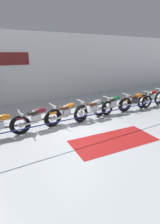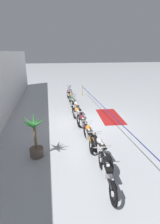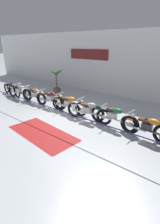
{
  "view_description": "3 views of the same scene",
  "coord_description": "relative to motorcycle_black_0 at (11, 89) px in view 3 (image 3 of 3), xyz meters",
  "views": [
    {
      "loc": [
        -3.18,
        -5.91,
        3.02
      ],
      "look_at": [
        0.46,
        0.31,
        0.55
      ],
      "focal_mm": 28.0,
      "sensor_mm": 36.0,
      "label": 1
    },
    {
      "loc": [
        -9.86,
        2.33,
        4.16
      ],
      "look_at": [
        -0.26,
        0.57,
        0.78
      ],
      "focal_mm": 28.0,
      "sensor_mm": 36.0,
      "label": 2
    },
    {
      "loc": [
        5.86,
        -5.54,
        3.38
      ],
      "look_at": [
        1.1,
        0.27,
        0.43
      ],
      "focal_mm": 28.0,
      "sensor_mm": 36.0,
      "label": 3
    }
  ],
  "objects": [
    {
      "name": "motorcycle_orange_7",
      "position": [
        9.5,
        -0.1,
        0.0
      ],
      "size": [
        2.33,
        0.62,
        0.94
      ],
      "color": "black",
      "rests_on": "ground"
    },
    {
      "name": "potted_palm_left_of_row",
      "position": [
        2.07,
        2.36,
        0.37
      ],
      "size": [
        1.06,
        1.05,
        1.83
      ],
      "color": "brown",
      "rests_on": "ground"
    },
    {
      "name": "motorcycle_orange_2",
      "position": [
        2.62,
        -0.01,
        0.01
      ],
      "size": [
        2.19,
        0.62,
        0.94
      ],
      "color": "black",
      "rests_on": "ground"
    },
    {
      "name": "motorcycle_maroon_3",
      "position": [
        4.02,
        0.01,
        0.0
      ],
      "size": [
        2.22,
        0.62,
        0.96
      ],
      "color": "black",
      "rests_on": "ground"
    },
    {
      "name": "ground_plane",
      "position": [
        5.36,
        -0.62,
        -0.47
      ],
      "size": [
        120.0,
        120.0,
        0.0
      ],
      "primitive_type": "plane",
      "color": "#B2B7BC"
    },
    {
      "name": "motorcycle_silver_5",
      "position": [
        6.75,
        -0.11,
        0.0
      ],
      "size": [
        2.37,
        0.62,
        0.95
      ],
      "color": "black",
      "rests_on": "ground"
    },
    {
      "name": "back_wall",
      "position": [
        5.35,
        4.5,
        1.64
      ],
      "size": [
        28.0,
        0.29,
        4.2
      ],
      "color": "white",
      "rests_on": "ground"
    },
    {
      "name": "motorcycle_silver_1",
      "position": [
        1.24,
        -0.17,
        0.02
      ],
      "size": [
        2.35,
        0.62,
        0.98
      ],
      "color": "black",
      "rests_on": "ground"
    },
    {
      "name": "motorcycle_black_0",
      "position": [
        0.0,
        0.0,
        0.0
      ],
      "size": [
        2.33,
        0.62,
        0.93
      ],
      "color": "black",
      "rests_on": "ground"
    },
    {
      "name": "floor_banner",
      "position": [
        6.08,
        -2.29,
        -0.46
      ],
      "size": [
        3.22,
        1.66,
        0.01
      ],
      "primitive_type": "cube",
      "rotation": [
        0.0,
        0.0,
        -0.08
      ],
      "color": "maroon",
      "rests_on": "ground"
    },
    {
      "name": "stanchion_far_left",
      "position": [
        3.78,
        -1.63,
        0.3
      ],
      "size": [
        14.06,
        0.28,
        1.05
      ],
      "color": "gold",
      "rests_on": "ground"
    },
    {
      "name": "motorcycle_green_6",
      "position": [
        7.99,
        0.0,
        0.0
      ],
      "size": [
        2.39,
        0.62,
        0.96
      ],
      "color": "black",
      "rests_on": "ground"
    },
    {
      "name": "motorcycle_orange_4",
      "position": [
        5.38,
        0.05,
        0.01
      ],
      "size": [
        2.23,
        0.62,
        0.94
      ],
      "color": "black",
      "rests_on": "ground"
    }
  ]
}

